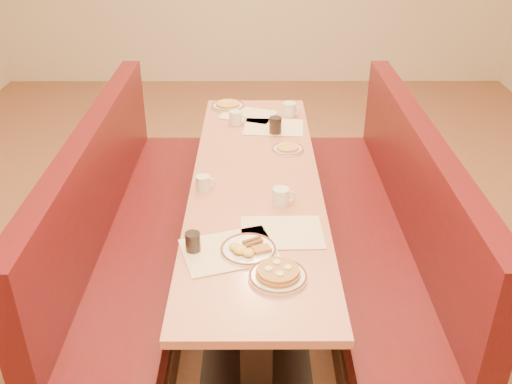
{
  "coord_description": "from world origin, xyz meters",
  "views": [
    {
      "loc": [
        -0.01,
        -2.78,
        2.21
      ],
      "look_at": [
        0.0,
        -0.33,
        0.85
      ],
      "focal_mm": 40.0,
      "sensor_mm": 36.0,
      "label": 1
    }
  ],
  "objects_px": {
    "pancake_plate": "(278,274)",
    "coffee_mug_b": "(204,183)",
    "coffee_mug_c": "(290,109)",
    "diner_table": "(256,236)",
    "eggs_plate": "(248,249)",
    "booth_right": "(381,238)",
    "soda_tumbler_near": "(193,242)",
    "soda_tumbler_mid": "(275,125)",
    "booth_left": "(130,238)",
    "coffee_mug_a": "(282,196)",
    "coffee_mug_d": "(236,118)"
  },
  "relations": [
    {
      "from": "pancake_plate",
      "to": "coffee_mug_b",
      "type": "relative_size",
      "value": 2.37
    },
    {
      "from": "coffee_mug_c",
      "to": "diner_table",
      "type": "bearing_deg",
      "value": -83.28
    },
    {
      "from": "eggs_plate",
      "to": "pancake_plate",
      "type": "bearing_deg",
      "value": -55.98
    },
    {
      "from": "booth_right",
      "to": "coffee_mug_b",
      "type": "xyz_separation_m",
      "value": [
        -1.01,
        -0.12,
        0.43
      ]
    },
    {
      "from": "soda_tumbler_near",
      "to": "pancake_plate",
      "type": "bearing_deg",
      "value": -28.08
    },
    {
      "from": "soda_tumbler_mid",
      "to": "booth_left",
      "type": "bearing_deg",
      "value": -143.65
    },
    {
      "from": "diner_table",
      "to": "booth_left",
      "type": "height_order",
      "value": "booth_left"
    },
    {
      "from": "coffee_mug_a",
      "to": "booth_right",
      "type": "bearing_deg",
      "value": 24.01
    },
    {
      "from": "pancake_plate",
      "to": "coffee_mug_a",
      "type": "height_order",
      "value": "coffee_mug_a"
    },
    {
      "from": "soda_tumbler_near",
      "to": "soda_tumbler_mid",
      "type": "bearing_deg",
      "value": 72.82
    },
    {
      "from": "pancake_plate",
      "to": "soda_tumbler_mid",
      "type": "distance_m",
      "value": 1.52
    },
    {
      "from": "booth_right",
      "to": "coffee_mug_c",
      "type": "bearing_deg",
      "value": 117.85
    },
    {
      "from": "pancake_plate",
      "to": "coffee_mug_a",
      "type": "bearing_deg",
      "value": 86.21
    },
    {
      "from": "diner_table",
      "to": "eggs_plate",
      "type": "relative_size",
      "value": 9.89
    },
    {
      "from": "coffee_mug_b",
      "to": "soda_tumbler_near",
      "type": "relative_size",
      "value": 1.12
    },
    {
      "from": "coffee_mug_d",
      "to": "coffee_mug_b",
      "type": "bearing_deg",
      "value": -75.05
    },
    {
      "from": "diner_table",
      "to": "pancake_plate",
      "type": "bearing_deg",
      "value": -84.22
    },
    {
      "from": "coffee_mug_c",
      "to": "soda_tumbler_near",
      "type": "bearing_deg",
      "value": -86.67
    },
    {
      "from": "booth_right",
      "to": "soda_tumbler_mid",
      "type": "relative_size",
      "value": 22.61
    },
    {
      "from": "diner_table",
      "to": "soda_tumbler_mid",
      "type": "bearing_deg",
      "value": 78.59
    },
    {
      "from": "pancake_plate",
      "to": "booth_right",
      "type": "bearing_deg",
      "value": 53.96
    },
    {
      "from": "pancake_plate",
      "to": "eggs_plate",
      "type": "distance_m",
      "value": 0.23
    },
    {
      "from": "diner_table",
      "to": "coffee_mug_c",
      "type": "distance_m",
      "value": 1.05
    },
    {
      "from": "coffee_mug_a",
      "to": "soda_tumbler_near",
      "type": "height_order",
      "value": "soda_tumbler_near"
    },
    {
      "from": "eggs_plate",
      "to": "coffee_mug_d",
      "type": "relative_size",
      "value": 2.17
    },
    {
      "from": "coffee_mug_a",
      "to": "pancake_plate",
      "type": "bearing_deg",
      "value": -94.53
    },
    {
      "from": "booth_left",
      "to": "soda_tumbler_mid",
      "type": "xyz_separation_m",
      "value": [
        0.86,
        0.63,
        0.44
      ]
    },
    {
      "from": "eggs_plate",
      "to": "coffee_mug_a",
      "type": "relative_size",
      "value": 2.11
    },
    {
      "from": "coffee_mug_b",
      "to": "soda_tumbler_near",
      "type": "height_order",
      "value": "soda_tumbler_near"
    },
    {
      "from": "soda_tumbler_mid",
      "to": "coffee_mug_d",
      "type": "bearing_deg",
      "value": 148.96
    },
    {
      "from": "booth_right",
      "to": "coffee_mug_a",
      "type": "relative_size",
      "value": 20.88
    },
    {
      "from": "diner_table",
      "to": "pancake_plate",
      "type": "relative_size",
      "value": 10.06
    },
    {
      "from": "booth_left",
      "to": "pancake_plate",
      "type": "bearing_deg",
      "value": -47.07
    },
    {
      "from": "coffee_mug_b",
      "to": "coffee_mug_c",
      "type": "bearing_deg",
      "value": 57.35
    },
    {
      "from": "coffee_mug_a",
      "to": "coffee_mug_b",
      "type": "relative_size",
      "value": 1.14
    },
    {
      "from": "coffee_mug_d",
      "to": "eggs_plate",
      "type": "bearing_deg",
      "value": -62.27
    },
    {
      "from": "diner_table",
      "to": "booth_right",
      "type": "bearing_deg",
      "value": 0.0
    },
    {
      "from": "booth_left",
      "to": "coffee_mug_c",
      "type": "relative_size",
      "value": 20.04
    },
    {
      "from": "diner_table",
      "to": "soda_tumbler_near",
      "type": "height_order",
      "value": "soda_tumbler_near"
    },
    {
      "from": "booth_left",
      "to": "booth_right",
      "type": "relative_size",
      "value": 1.0
    },
    {
      "from": "booth_left",
      "to": "booth_right",
      "type": "bearing_deg",
      "value": 0.0
    },
    {
      "from": "coffee_mug_b",
      "to": "coffee_mug_c",
      "type": "xyz_separation_m",
      "value": [
        0.52,
        1.05,
        0.01
      ]
    },
    {
      "from": "pancake_plate",
      "to": "coffee_mug_b",
      "type": "distance_m",
      "value": 0.85
    },
    {
      "from": "coffee_mug_a",
      "to": "eggs_plate",
      "type": "bearing_deg",
      "value": -112.46
    },
    {
      "from": "diner_table",
      "to": "coffee_mug_d",
      "type": "bearing_deg",
      "value": 99.35
    },
    {
      "from": "booth_left",
      "to": "soda_tumbler_near",
      "type": "distance_m",
      "value": 0.93
    },
    {
      "from": "booth_left",
      "to": "coffee_mug_d",
      "type": "relative_size",
      "value": 21.41
    },
    {
      "from": "pancake_plate",
      "to": "soda_tumbler_near",
      "type": "height_order",
      "value": "soda_tumbler_near"
    },
    {
      "from": "pancake_plate",
      "to": "soda_tumbler_mid",
      "type": "bearing_deg",
      "value": 88.55
    },
    {
      "from": "booth_right",
      "to": "coffee_mug_d",
      "type": "xyz_separation_m",
      "value": [
        -0.86,
        0.79,
        0.44
      ]
    }
  ]
}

